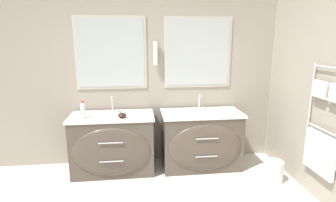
{
  "coord_description": "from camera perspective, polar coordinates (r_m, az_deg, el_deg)",
  "views": [
    {
      "loc": [
        -0.05,
        -1.5,
        1.75
      ],
      "look_at": [
        0.31,
        1.53,
        1.05
      ],
      "focal_mm": 28.0,
      "sensor_mm": 36.0,
      "label": 1
    }
  ],
  "objects": [
    {
      "name": "wall_back",
      "position": [
        3.75,
        -5.84,
        6.13
      ],
      "size": [
        5.47,
        0.15,
        2.6
      ],
      "color": "#9E9384",
      "rests_on": "ground_plane"
    },
    {
      "name": "wall_right",
      "position": [
        3.24,
        31.93,
        2.78
      ],
      "size": [
        0.13,
        4.28,
        2.6
      ],
      "color": "#9E9384",
      "rests_on": "ground_plane"
    },
    {
      "name": "vanity_left",
      "position": [
        3.63,
        -11.89,
        -9.15
      ],
      "size": [
        1.1,
        0.6,
        0.8
      ],
      "color": "#4C4238",
      "rests_on": "ground_plane"
    },
    {
      "name": "vanity_right",
      "position": [
        3.72,
        7.26,
        -8.43
      ],
      "size": [
        1.1,
        0.6,
        0.8
      ],
      "color": "#4C4238",
      "rests_on": "ground_plane"
    },
    {
      "name": "faucet_left",
      "position": [
        3.63,
        -12.04,
        -0.79
      ],
      "size": [
        0.17,
        0.14,
        0.22
      ],
      "color": "silver",
      "rests_on": "vanity_left"
    },
    {
      "name": "faucet_right",
      "position": [
        3.72,
        6.87,
        -0.28
      ],
      "size": [
        0.17,
        0.14,
        0.22
      ],
      "color": "silver",
      "rests_on": "vanity_right"
    },
    {
      "name": "toiletry_bottle",
      "position": [
        3.47,
        -18.05,
        -1.85
      ],
      "size": [
        0.05,
        0.05,
        0.22
      ],
      "color": "silver",
      "rests_on": "vanity_left"
    },
    {
      "name": "amenity_bowl",
      "position": [
        3.37,
        -9.93,
        -3.1
      ],
      "size": [
        0.11,
        0.11,
        0.06
      ],
      "color": "black",
      "rests_on": "vanity_left"
    },
    {
      "name": "waste_bin",
      "position": [
        3.69,
        21.88,
        -13.92
      ],
      "size": [
        0.25,
        0.25,
        0.27
      ],
      "color": "silver",
      "rests_on": "ground_plane"
    }
  ]
}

